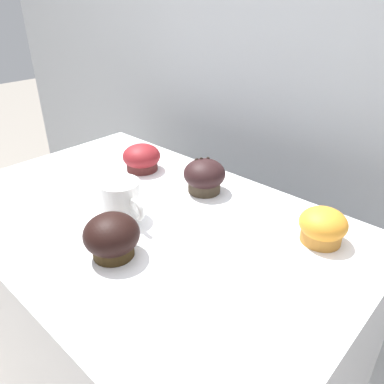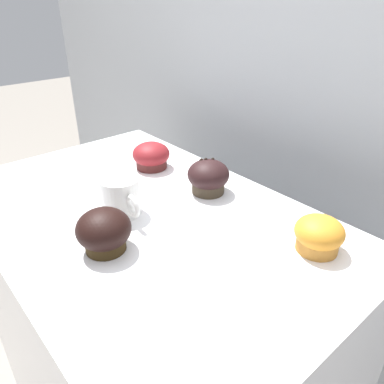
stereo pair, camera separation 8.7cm
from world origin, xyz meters
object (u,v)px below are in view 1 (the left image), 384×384
(muffin_back_right, at_px, (204,176))
(coffee_cup, at_px, (121,199))
(muffin_front_left, at_px, (323,226))
(muffin_front_center, at_px, (112,237))
(muffin_back_left, at_px, (142,158))

(muffin_back_right, bearing_deg, coffee_cup, -103.89)
(coffee_cup, bearing_deg, muffin_front_left, 30.52)
(muffin_front_center, xyz_separation_m, muffin_back_right, (-0.04, 0.32, -0.00))
(muffin_back_right, bearing_deg, muffin_front_center, -82.26)
(muffin_front_left, bearing_deg, muffin_front_center, -130.93)
(muffin_front_left, bearing_deg, muffin_back_left, -177.61)
(muffin_back_right, relative_size, muffin_front_left, 1.09)
(muffin_back_left, xyz_separation_m, muffin_back_right, (0.22, 0.02, 0.01))
(muffin_back_left, bearing_deg, muffin_back_right, 6.01)
(muffin_back_left, xyz_separation_m, coffee_cup, (0.16, -0.20, 0.01))
(coffee_cup, bearing_deg, muffin_front_center, -44.95)
(muffin_front_center, bearing_deg, muffin_back_left, 131.36)
(coffee_cup, bearing_deg, muffin_back_left, 129.38)
(muffin_front_center, relative_size, muffin_back_right, 1.02)
(muffin_front_center, xyz_separation_m, muffin_front_left, (0.28, 0.32, -0.01))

